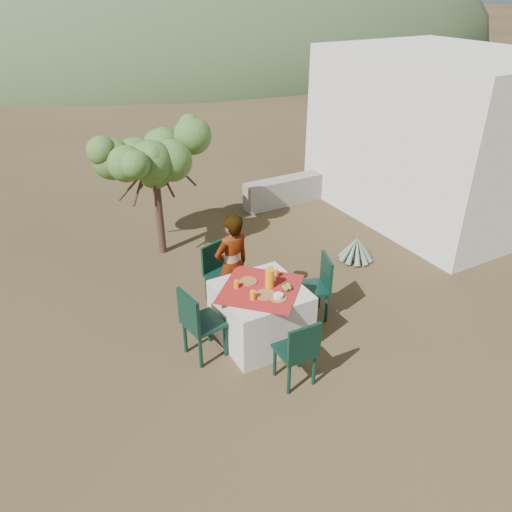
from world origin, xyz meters
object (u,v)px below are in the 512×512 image
at_px(chair_near, 299,350).
at_px(chair_far, 218,270).
at_px(table, 260,314).
at_px(chair_left, 198,321).
at_px(chair_right, 318,284).
at_px(juice_pitcher, 270,279).
at_px(guesthouse, 439,135).
at_px(shrub_tree, 157,163).
at_px(agave, 356,249).
at_px(person, 232,266).

bearing_deg(chair_near, chair_far, -86.82).
relative_size(table, chair_left, 1.36).
bearing_deg(chair_right, table, -67.24).
xyz_separation_m(table, chair_near, (-0.05, -0.95, 0.11)).
bearing_deg(chair_far, juice_pitcher, -97.80).
bearing_deg(guesthouse, chair_right, -154.71).
bearing_deg(table, shrub_tree, 95.04).
height_order(chair_near, juice_pitcher, juice_pitcher).
distance_m(table, chair_right, 0.93).
relative_size(chair_near, agave, 1.45).
xyz_separation_m(chair_near, agave, (2.44, 1.96, -0.28)).
bearing_deg(agave, table, -156.96).
relative_size(person, juice_pitcher, 6.11).
bearing_deg(chair_near, agave, -138.89).
height_order(chair_near, chair_left, chair_left).
xyz_separation_m(chair_near, person, (0.00, 1.64, 0.25)).
height_order(table, chair_near, chair_near).
bearing_deg(guesthouse, shrub_tree, 170.38).
relative_size(chair_left, shrub_tree, 0.49).
xyz_separation_m(shrub_tree, juice_pitcher, (0.37, -2.92, -0.67)).
bearing_deg(chair_right, juice_pitcher, -65.13).
xyz_separation_m(person, shrub_tree, (-0.21, 2.20, 0.81)).
bearing_deg(table, juice_pitcher, -11.16).
xyz_separation_m(chair_far, chair_left, (-0.75, -1.04, 0.05)).
bearing_deg(juice_pitcher, agave, 24.52).
xyz_separation_m(chair_near, chair_left, (-0.79, 0.99, 0.04)).
bearing_deg(shrub_tree, table, -84.96).
relative_size(chair_far, guesthouse, 0.21).
height_order(chair_left, person, person).
distance_m(chair_far, juice_pitcher, 1.19).
bearing_deg(shrub_tree, chair_near, -86.89).
height_order(chair_left, agave, chair_left).
distance_m(chair_left, shrub_tree, 3.09).
height_order(shrub_tree, guesthouse, guesthouse).
bearing_deg(table, chair_left, 177.08).
xyz_separation_m(shrub_tree, guesthouse, (5.27, -0.89, -0.05)).
distance_m(chair_far, guesthouse, 5.28).
height_order(chair_far, chair_right, chair_right).
height_order(person, guesthouse, guesthouse).
height_order(table, chair_far, chair_far).
height_order(agave, guesthouse, guesthouse).
height_order(table, juice_pitcher, juice_pitcher).
relative_size(chair_right, shrub_tree, 0.46).
bearing_deg(agave, chair_near, -141.16).
bearing_deg(shrub_tree, chair_far, -84.45).
height_order(chair_right, shrub_tree, shrub_tree).
bearing_deg(person, shrub_tree, -94.89).
distance_m(table, person, 0.79).
relative_size(chair_near, juice_pitcher, 3.63).
distance_m(table, chair_left, 0.85).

